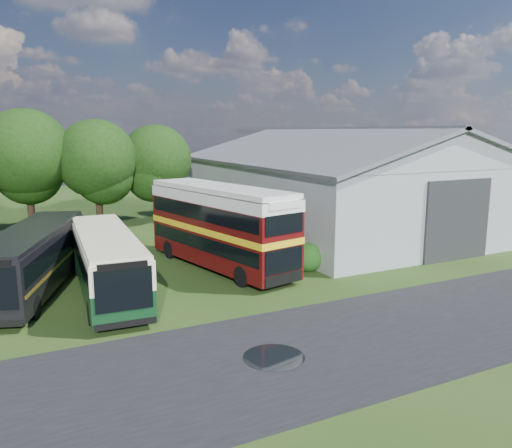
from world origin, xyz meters
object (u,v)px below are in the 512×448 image
storage_shed (341,177)px  bus_green_single (107,261)px  bus_maroon_double (220,227)px  bus_dark_single (33,258)px

storage_shed → bus_green_single: 22.51m
storage_shed → bus_green_single: bearing=-155.9°
storage_shed → bus_maroon_double: size_ratio=2.16×
storage_shed → bus_maroon_double: (-13.64, -7.15, -1.77)m
storage_shed → bus_dark_single: size_ratio=2.14×
bus_maroon_double → bus_dark_single: bus_maroon_double is taller
bus_maroon_double → bus_dark_single: 10.00m
bus_maroon_double → bus_green_single: bearing=-176.0°
bus_green_single → bus_maroon_double: bus_maroon_double is taller
storage_shed → bus_maroon_double: storage_shed is taller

